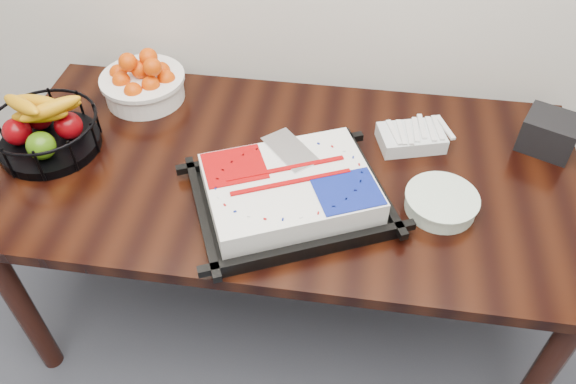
# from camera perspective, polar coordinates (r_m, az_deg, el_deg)

# --- Properties ---
(table) EXTENTS (1.80, 0.90, 0.75)m
(table) POSITION_cam_1_polar(r_m,az_deg,el_deg) (1.79, -0.19, 0.58)
(table) COLOR black
(table) RESTS_ON ground
(cake_tray) EXTENTS (0.64, 0.59, 0.11)m
(cake_tray) POSITION_cam_1_polar(r_m,az_deg,el_deg) (1.58, 0.17, -0.02)
(cake_tray) COLOR black
(cake_tray) RESTS_ON table
(tangerine_bowl) EXTENTS (0.29, 0.29, 0.18)m
(tangerine_bowl) POSITION_cam_1_polar(r_m,az_deg,el_deg) (2.02, -14.58, 11.07)
(tangerine_bowl) COLOR white
(tangerine_bowl) RESTS_ON table
(fruit_basket) EXTENTS (0.33, 0.33, 0.18)m
(fruit_basket) POSITION_cam_1_polar(r_m,az_deg,el_deg) (1.90, -23.43, 5.81)
(fruit_basket) COLOR black
(fruit_basket) RESTS_ON table
(plate_stack) EXTENTS (0.21, 0.21, 0.05)m
(plate_stack) POSITION_cam_1_polar(r_m,az_deg,el_deg) (1.64, 15.28, -1.04)
(plate_stack) COLOR white
(plate_stack) RESTS_ON table
(fork_bag) EXTENTS (0.23, 0.18, 0.06)m
(fork_bag) POSITION_cam_1_polar(r_m,az_deg,el_deg) (1.83, 12.40, 5.45)
(fork_bag) COLOR silver
(fork_bag) RESTS_ON table
(napkin_box) EXTENTS (0.20, 0.19, 0.11)m
(napkin_box) POSITION_cam_1_polar(r_m,az_deg,el_deg) (1.94, 25.03, 5.44)
(napkin_box) COLOR black
(napkin_box) RESTS_ON table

